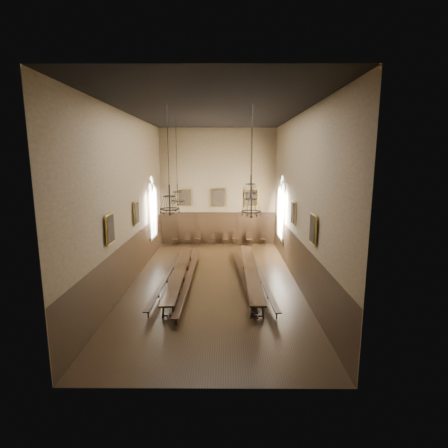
{
  "coord_description": "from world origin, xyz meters",
  "views": [
    {
      "loc": [
        0.63,
        -18.23,
        6.67
      ],
      "look_at": [
        0.52,
        1.5,
        2.99
      ],
      "focal_mm": 28.0,
      "sensor_mm": 36.0,
      "label": 1
    }
  ],
  "objects_px": {
    "chair_6": "(249,241)",
    "chandelier_front_left": "(170,202)",
    "bench_right_outer": "(261,278)",
    "chair_7": "(263,241)",
    "bench_left_outer": "(167,278)",
    "chair_5": "(236,241)",
    "chair_0": "(175,241)",
    "chandelier_back_right": "(251,188)",
    "chair_2": "(198,241)",
    "chandelier_back_left": "(177,195)",
    "table_right": "(251,275)",
    "table_left": "(180,277)",
    "chandelier_front_right": "(251,205)",
    "bench_right_inner": "(243,278)",
    "chair_1": "(188,241)",
    "chair_4": "(225,241)",
    "chair_3": "(212,241)",
    "bench_left_inner": "(189,278)"
  },
  "relations": [
    {
      "from": "bench_right_inner",
      "to": "chair_6",
      "type": "xyz_separation_m",
      "value": [
        0.9,
        8.5,
        0.03
      ]
    },
    {
      "from": "chair_2",
      "to": "chandelier_front_right",
      "type": "height_order",
      "value": "chandelier_front_right"
    },
    {
      "from": "bench_left_outer",
      "to": "table_right",
      "type": "bearing_deg",
      "value": 1.88
    },
    {
      "from": "bench_left_outer",
      "to": "chair_5",
      "type": "xyz_separation_m",
      "value": [
        4.0,
        8.6,
        0.04
      ]
    },
    {
      "from": "table_left",
      "to": "chair_6",
      "type": "bearing_deg",
      "value": 63.07
    },
    {
      "from": "bench_right_inner",
      "to": "chair_5",
      "type": "distance_m",
      "value": 8.62
    },
    {
      "from": "bench_right_outer",
      "to": "chair_6",
      "type": "distance_m",
      "value": 8.51
    },
    {
      "from": "chandelier_back_left",
      "to": "chandelier_back_right",
      "type": "height_order",
      "value": "same"
    },
    {
      "from": "chandelier_front_right",
      "to": "chair_6",
      "type": "bearing_deg",
      "value": 86.45
    },
    {
      "from": "chair_7",
      "to": "bench_left_outer",
      "type": "bearing_deg",
      "value": -106.68
    },
    {
      "from": "chair_0",
      "to": "chandelier_back_left",
      "type": "xyz_separation_m",
      "value": [
        1.17,
        -6.17,
        4.27
      ]
    },
    {
      "from": "chair_3",
      "to": "chair_4",
      "type": "distance_m",
      "value": 1.05
    },
    {
      "from": "chair_3",
      "to": "chair_7",
      "type": "height_order",
      "value": "chair_7"
    },
    {
      "from": "chair_2",
      "to": "chandelier_back_right",
      "type": "relative_size",
      "value": 0.23
    },
    {
      "from": "chandelier_back_right",
      "to": "chandelier_front_left",
      "type": "bearing_deg",
      "value": -127.49
    },
    {
      "from": "bench_right_outer",
      "to": "chair_7",
      "type": "bearing_deg",
      "value": 83.37
    },
    {
      "from": "table_left",
      "to": "chair_7",
      "type": "distance_m",
      "value": 10.17
    },
    {
      "from": "chair_6",
      "to": "chandelier_front_left",
      "type": "distance_m",
      "value": 12.73
    },
    {
      "from": "chair_0",
      "to": "bench_right_outer",
      "type": "bearing_deg",
      "value": -57.52
    },
    {
      "from": "table_right",
      "to": "chair_0",
      "type": "xyz_separation_m",
      "value": [
        -5.41,
        8.47,
        -0.11
      ]
    },
    {
      "from": "chair_7",
      "to": "chandelier_front_right",
      "type": "height_order",
      "value": "chandelier_front_right"
    },
    {
      "from": "bench_right_outer",
      "to": "chair_6",
      "type": "relative_size",
      "value": 9.48
    },
    {
      "from": "table_right",
      "to": "chandelier_back_right",
      "type": "distance_m",
      "value": 5.17
    },
    {
      "from": "chair_1",
      "to": "bench_right_inner",
      "type": "bearing_deg",
      "value": -78.56
    },
    {
      "from": "bench_right_inner",
      "to": "chair_6",
      "type": "bearing_deg",
      "value": 83.94
    },
    {
      "from": "chair_5",
      "to": "chair_6",
      "type": "relative_size",
      "value": 1.02
    },
    {
      "from": "chandelier_back_left",
      "to": "chair_0",
      "type": "bearing_deg",
      "value": 100.75
    },
    {
      "from": "table_right",
      "to": "chair_4",
      "type": "height_order",
      "value": "chair_4"
    },
    {
      "from": "table_left",
      "to": "chair_2",
      "type": "distance_m",
      "value": 8.72
    },
    {
      "from": "chair_3",
      "to": "chandelier_front_left",
      "type": "distance_m",
      "value": 12.12
    },
    {
      "from": "bench_left_outer",
      "to": "chair_0",
      "type": "distance_m",
      "value": 8.66
    },
    {
      "from": "chair_2",
      "to": "chandelier_back_left",
      "type": "relative_size",
      "value": 0.21
    },
    {
      "from": "bench_left_inner",
      "to": "chair_5",
      "type": "height_order",
      "value": "chair_5"
    },
    {
      "from": "bench_left_outer",
      "to": "chair_5",
      "type": "height_order",
      "value": "chair_5"
    },
    {
      "from": "chair_7",
      "to": "chandelier_back_right",
      "type": "distance_m",
      "value": 7.63
    },
    {
      "from": "table_right",
      "to": "table_left",
      "type": "bearing_deg",
      "value": -176.46
    },
    {
      "from": "bench_right_inner",
      "to": "table_left",
      "type": "bearing_deg",
      "value": -178.87
    },
    {
      "from": "chair_1",
      "to": "chair_2",
      "type": "height_order",
      "value": "chair_2"
    },
    {
      "from": "chair_2",
      "to": "bench_left_outer",
      "type": "bearing_deg",
      "value": -86.49
    },
    {
      "from": "table_right",
      "to": "chair_7",
      "type": "bearing_deg",
      "value": 79.41
    },
    {
      "from": "bench_right_inner",
      "to": "chair_1",
      "type": "relative_size",
      "value": 10.74
    },
    {
      "from": "table_right",
      "to": "bench_left_outer",
      "type": "bearing_deg",
      "value": -178.12
    },
    {
      "from": "table_left",
      "to": "chair_2",
      "type": "bearing_deg",
      "value": 88.13
    },
    {
      "from": "bench_right_outer",
      "to": "chair_1",
      "type": "height_order",
      "value": "chair_1"
    },
    {
      "from": "chair_0",
      "to": "chair_4",
      "type": "bearing_deg",
      "value": -2.2
    },
    {
      "from": "bench_right_inner",
      "to": "chair_7",
      "type": "distance_m",
      "value": 8.76
    },
    {
      "from": "bench_right_outer",
      "to": "chandelier_back_right",
      "type": "height_order",
      "value": "chandelier_back_right"
    },
    {
      "from": "bench_right_inner",
      "to": "chandelier_back_right",
      "type": "bearing_deg",
      "value": 78.35
    },
    {
      "from": "bench_left_inner",
      "to": "chandelier_back_left",
      "type": "bearing_deg",
      "value": 109.33
    },
    {
      "from": "bench_left_inner",
      "to": "chair_7",
      "type": "relative_size",
      "value": 10.58
    }
  ]
}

